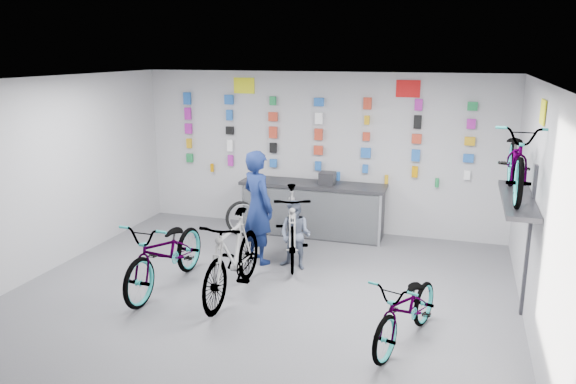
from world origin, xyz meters
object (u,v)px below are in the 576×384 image
(counter, at_px, (312,210))
(clerk, at_px, (258,207))
(bike_right, at_px, (407,309))
(bike_service, at_px, (292,225))
(bike_center, at_px, (233,256))
(customer, at_px, (295,235))
(bike_left, at_px, (166,253))

(counter, xyz_separation_m, clerk, (-0.49, -1.58, 0.44))
(bike_right, relative_size, clerk, 0.91)
(bike_service, bearing_deg, bike_center, -120.71)
(bike_center, xyz_separation_m, bike_right, (2.46, -0.61, -0.16))
(bike_right, relative_size, bike_service, 0.84)
(bike_service, distance_m, customer, 0.37)
(bike_left, distance_m, clerk, 1.71)
(counter, bearing_deg, customer, -84.07)
(counter, height_order, clerk, clerk)
(bike_center, relative_size, customer, 1.81)
(bike_service, bearing_deg, bike_right, -64.46)
(clerk, bearing_deg, bike_center, 131.88)
(bike_left, height_order, customer, customer)
(bike_left, xyz_separation_m, customer, (1.55, 1.30, 0.01))
(clerk, height_order, customer, clerk)
(bike_right, distance_m, customer, 2.70)
(bike_right, height_order, clerk, clerk)
(bike_right, distance_m, clerk, 3.31)
(bike_left, height_order, clerk, clerk)
(bike_left, height_order, bike_center, bike_center)
(bike_right, relative_size, customer, 1.52)
(counter, distance_m, bike_center, 2.99)
(counter, bearing_deg, bike_service, -89.38)
(bike_service, xyz_separation_m, clerk, (-0.50, -0.22, 0.32))
(bike_left, bearing_deg, counter, 66.59)
(clerk, relative_size, customer, 1.68)
(bike_right, bearing_deg, counter, 137.94)
(counter, xyz_separation_m, bike_right, (2.11, -3.58, -0.05))
(bike_service, bearing_deg, customer, -82.00)
(counter, relative_size, bike_center, 1.36)
(bike_center, distance_m, customer, 1.38)
(bike_left, xyz_separation_m, bike_center, (1.02, 0.03, 0.05))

